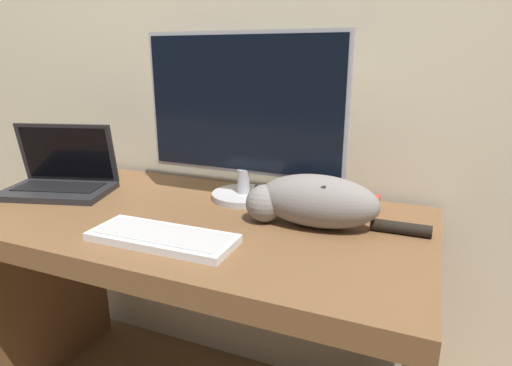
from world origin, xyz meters
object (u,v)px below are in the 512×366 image
object	(u,v)px
monitor	(243,115)
external_keyboard	(163,237)
laptop	(61,179)
cat	(313,200)

from	to	relation	value
monitor	external_keyboard	distance (m)	0.46
monitor	external_keyboard	bearing A→B (deg)	-97.26
monitor	laptop	world-z (taller)	monitor
monitor	laptop	size ratio (longest dim) A/B	1.68
monitor	laptop	distance (m)	0.66
external_keyboard	monitor	bearing A→B (deg)	81.77
laptop	cat	xyz separation A→B (m)	(0.86, 0.04, 0.03)
external_keyboard	cat	bearing A→B (deg)	37.16
monitor	external_keyboard	world-z (taller)	monitor
monitor	cat	bearing A→B (deg)	-27.35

